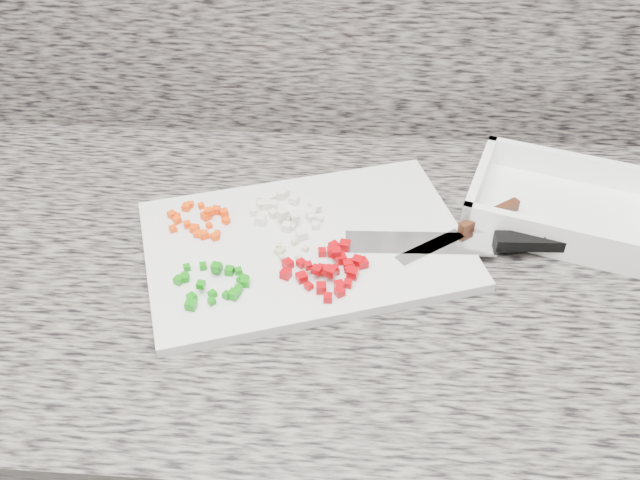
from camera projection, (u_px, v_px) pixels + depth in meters
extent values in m
cube|color=beige|center=(291.00, 458.00, 1.22)|extent=(3.92, 0.62, 0.86)
cube|color=slate|center=(282.00, 268.00, 0.93)|extent=(3.96, 0.64, 0.04)
cube|color=silver|center=(306.00, 245.00, 0.92)|extent=(0.47, 0.39, 0.01)
cube|color=#FD4305|center=(224.00, 213.00, 0.95)|extent=(0.01, 0.01, 0.01)
cube|color=#FD4305|center=(208.00, 211.00, 0.96)|extent=(0.01, 0.01, 0.01)
cube|color=#FD4305|center=(191.00, 204.00, 0.97)|extent=(0.01, 0.01, 0.01)
cube|color=#FD4305|center=(206.00, 216.00, 0.95)|extent=(0.02, 0.02, 0.01)
cube|color=#FD4305|center=(177.00, 220.00, 0.94)|extent=(0.01, 0.01, 0.01)
cube|color=#FD4305|center=(205.00, 235.00, 0.92)|extent=(0.01, 0.01, 0.01)
cube|color=#FD4305|center=(188.00, 205.00, 0.97)|extent=(0.01, 0.01, 0.01)
cube|color=#FD4305|center=(208.00, 211.00, 0.94)|extent=(0.01, 0.01, 0.01)
cube|color=#FD4305|center=(213.00, 211.00, 0.96)|extent=(0.01, 0.01, 0.01)
cube|color=#FD4305|center=(215.00, 236.00, 0.92)|extent=(0.01, 0.01, 0.01)
cube|color=#FD4305|center=(186.00, 207.00, 0.96)|extent=(0.01, 0.01, 0.01)
cube|color=#FD4305|center=(195.00, 228.00, 0.93)|extent=(0.01, 0.01, 0.01)
cube|color=#FD4305|center=(209.00, 225.00, 0.94)|extent=(0.01, 0.01, 0.01)
cube|color=#FD4305|center=(202.00, 235.00, 0.92)|extent=(0.01, 0.01, 0.01)
cube|color=#FD4305|center=(226.00, 221.00, 0.94)|extent=(0.01, 0.01, 0.01)
cube|color=#FD4305|center=(173.00, 228.00, 0.93)|extent=(0.01, 0.01, 0.01)
cube|color=#FD4305|center=(201.00, 206.00, 0.97)|extent=(0.01, 0.01, 0.01)
cube|color=#FD4305|center=(216.00, 210.00, 0.96)|extent=(0.01, 0.01, 0.01)
cube|color=#FD4305|center=(172.00, 214.00, 0.95)|extent=(0.01, 0.01, 0.01)
cube|color=#FD4305|center=(198.00, 234.00, 0.92)|extent=(0.01, 0.01, 0.01)
cube|color=#FD4305|center=(217.00, 233.00, 0.92)|extent=(0.01, 0.01, 0.01)
cube|color=#FD4305|center=(187.00, 225.00, 0.94)|extent=(0.01, 0.01, 0.01)
cube|color=#FD4305|center=(177.00, 216.00, 0.95)|extent=(0.01, 0.01, 0.01)
cube|color=silver|center=(316.00, 207.00, 0.96)|extent=(0.01, 0.01, 0.01)
cube|color=silver|center=(311.00, 213.00, 0.95)|extent=(0.01, 0.01, 0.01)
cube|color=silver|center=(312.00, 217.00, 0.95)|extent=(0.01, 0.01, 0.01)
cube|color=silver|center=(271.00, 198.00, 0.98)|extent=(0.02, 0.02, 0.01)
cube|color=silver|center=(254.00, 211.00, 0.96)|extent=(0.01, 0.01, 0.01)
cube|color=silver|center=(266.00, 205.00, 0.96)|extent=(0.01, 0.01, 0.01)
cube|color=silver|center=(261.00, 200.00, 0.97)|extent=(0.01, 0.01, 0.01)
cube|color=silver|center=(295.00, 217.00, 0.93)|extent=(0.01, 0.01, 0.01)
cube|color=silver|center=(281.00, 194.00, 0.98)|extent=(0.01, 0.01, 0.01)
cube|color=silver|center=(316.00, 225.00, 0.93)|extent=(0.01, 0.01, 0.01)
cube|color=silver|center=(273.00, 214.00, 0.95)|extent=(0.01, 0.01, 0.01)
cube|color=silver|center=(261.00, 205.00, 0.97)|extent=(0.01, 0.01, 0.01)
cube|color=silver|center=(292.00, 226.00, 0.93)|extent=(0.01, 0.01, 0.01)
cube|color=silver|center=(287.00, 219.00, 0.94)|extent=(0.01, 0.01, 0.01)
cube|color=silver|center=(287.00, 227.00, 0.93)|extent=(0.01, 0.01, 0.01)
cube|color=silver|center=(270.00, 197.00, 0.98)|extent=(0.02, 0.02, 0.01)
cube|color=silver|center=(267.00, 198.00, 0.97)|extent=(0.02, 0.02, 0.01)
cube|color=silver|center=(294.00, 216.00, 0.95)|extent=(0.01, 0.01, 0.01)
cube|color=silver|center=(261.00, 220.00, 0.94)|extent=(0.01, 0.01, 0.01)
cube|color=silver|center=(301.00, 234.00, 0.92)|extent=(0.02, 0.02, 0.01)
cube|color=silver|center=(294.00, 199.00, 0.97)|extent=(0.01, 0.01, 0.01)
cube|color=silver|center=(262.00, 199.00, 0.97)|extent=(0.01, 0.01, 0.01)
cube|color=silver|center=(261.00, 220.00, 0.94)|extent=(0.01, 0.01, 0.01)
cube|color=silver|center=(284.00, 193.00, 0.98)|extent=(0.02, 0.02, 0.01)
cube|color=silver|center=(313.00, 205.00, 0.97)|extent=(0.01, 0.01, 0.01)
cube|color=silver|center=(320.00, 218.00, 0.95)|extent=(0.01, 0.01, 0.01)
cube|color=silver|center=(283.00, 214.00, 0.94)|extent=(0.02, 0.02, 0.01)
cube|color=silver|center=(273.00, 205.00, 0.97)|extent=(0.01, 0.01, 0.01)
cube|color=#0E7E0B|center=(191.00, 305.00, 0.82)|extent=(0.01, 0.01, 0.01)
cube|color=#0E7E0B|center=(229.00, 271.00, 0.87)|extent=(0.01, 0.01, 0.01)
cube|color=#0E7E0B|center=(187.00, 267.00, 0.87)|extent=(0.01, 0.01, 0.01)
cube|color=#0E7E0B|center=(212.00, 301.00, 0.83)|extent=(0.01, 0.01, 0.01)
cube|color=#0E7E0B|center=(203.00, 266.00, 0.88)|extent=(0.01, 0.01, 0.01)
cube|color=#0E7E0B|center=(239.00, 271.00, 0.87)|extent=(0.01, 0.01, 0.01)
cube|color=#0E7E0B|center=(227.00, 295.00, 0.84)|extent=(0.01, 0.01, 0.01)
cube|color=#0E7E0B|center=(216.00, 267.00, 0.86)|extent=(0.01, 0.01, 0.01)
cube|color=#0E7E0B|center=(179.00, 280.00, 0.86)|extent=(0.01, 0.01, 0.01)
cube|color=#0E7E0B|center=(201.00, 285.00, 0.84)|extent=(0.01, 0.01, 0.01)
cube|color=#0E7E0B|center=(184.00, 277.00, 0.86)|extent=(0.01, 0.01, 0.01)
cube|color=#0E7E0B|center=(241.00, 280.00, 0.86)|extent=(0.01, 0.01, 0.01)
cube|color=#0E7E0B|center=(238.00, 289.00, 0.85)|extent=(0.01, 0.01, 0.01)
cube|color=#0E7E0B|center=(244.00, 279.00, 0.86)|extent=(0.01, 0.01, 0.01)
cube|color=#0E7E0B|center=(192.00, 298.00, 0.83)|extent=(0.01, 0.01, 0.01)
cube|color=#0E7E0B|center=(217.00, 268.00, 0.87)|extent=(0.01, 0.01, 0.01)
cube|color=#0E7E0B|center=(185.00, 277.00, 0.86)|extent=(0.01, 0.01, 0.01)
cube|color=#0E7E0B|center=(234.00, 294.00, 0.84)|extent=(0.01, 0.01, 0.01)
cube|color=#0E7E0B|center=(212.00, 294.00, 0.84)|extent=(0.01, 0.01, 0.01)
cube|color=#0E7E0B|center=(245.00, 282.00, 0.85)|extent=(0.01, 0.01, 0.01)
cube|color=#AA0209|center=(328.00, 298.00, 0.83)|extent=(0.01, 0.01, 0.01)
cube|color=#AA0209|center=(362.00, 263.00, 0.88)|extent=(0.02, 0.02, 0.01)
cube|color=#AA0209|center=(357.00, 261.00, 0.88)|extent=(0.02, 0.02, 0.01)
cube|color=#AA0209|center=(350.00, 269.00, 0.87)|extent=(0.01, 0.01, 0.01)
cube|color=#AA0209|center=(301.00, 263.00, 0.88)|extent=(0.01, 0.01, 0.01)
cube|color=#AA0209|center=(336.00, 252.00, 0.88)|extent=(0.01, 0.01, 0.01)
cube|color=#AA0209|center=(323.00, 270.00, 0.87)|extent=(0.01, 0.01, 0.01)
cube|color=#AA0209|center=(353.00, 273.00, 0.86)|extent=(0.02, 0.02, 0.01)
cube|color=#AA0209|center=(330.00, 271.00, 0.85)|extent=(0.02, 0.02, 0.01)
cube|color=#AA0209|center=(339.00, 285.00, 0.85)|extent=(0.01, 0.01, 0.01)
cube|color=#AA0209|center=(334.00, 246.00, 0.90)|extent=(0.02, 0.02, 0.01)
cube|color=#AA0209|center=(334.00, 270.00, 0.87)|extent=(0.02, 0.02, 0.01)
cube|color=#AA0209|center=(288.00, 264.00, 0.88)|extent=(0.02, 0.02, 0.01)
cube|color=#AA0209|center=(348.00, 264.00, 0.88)|extent=(0.01, 0.01, 0.01)
cube|color=#AA0209|center=(340.00, 292.00, 0.84)|extent=(0.01, 0.01, 0.01)
cube|color=#AA0209|center=(308.00, 266.00, 0.86)|extent=(0.01, 0.01, 0.01)
cube|color=#AA0209|center=(309.00, 286.00, 0.85)|extent=(0.01, 0.01, 0.01)
cube|color=#AA0209|center=(321.00, 288.00, 0.84)|extent=(0.01, 0.01, 0.01)
cube|color=#AA0209|center=(317.00, 270.00, 0.86)|extent=(0.01, 0.01, 0.01)
cube|color=#AA0209|center=(341.00, 258.00, 0.88)|extent=(0.02, 0.02, 0.01)
cube|color=#AA0209|center=(286.00, 274.00, 0.86)|extent=(0.02, 0.02, 0.01)
cube|color=#AA0209|center=(348.00, 283.00, 0.85)|extent=(0.01, 0.01, 0.01)
cube|color=#AA0209|center=(302.00, 277.00, 0.86)|extent=(0.02, 0.02, 0.01)
cube|color=#AA0209|center=(322.00, 252.00, 0.89)|extent=(0.01, 0.01, 0.01)
cube|color=#AA0209|center=(345.00, 245.00, 0.90)|extent=(0.02, 0.02, 0.01)
cube|color=#AA0209|center=(335.00, 251.00, 0.88)|extent=(0.01, 0.01, 0.01)
cube|color=#AA0209|center=(332.00, 252.00, 0.89)|extent=(0.01, 0.01, 0.01)
cube|color=beige|center=(295.00, 242.00, 0.91)|extent=(0.01, 0.01, 0.01)
cube|color=beige|center=(279.00, 252.00, 0.90)|extent=(0.01, 0.01, 0.01)
cube|color=beige|center=(283.00, 249.00, 0.90)|extent=(0.01, 0.01, 0.00)
cube|color=beige|center=(305.00, 248.00, 0.90)|extent=(0.01, 0.01, 0.01)
cube|color=beige|center=(279.00, 252.00, 0.90)|extent=(0.01, 0.01, 0.01)
cube|color=beige|center=(283.00, 258.00, 0.89)|extent=(0.01, 0.01, 0.01)
cube|color=beige|center=(299.00, 258.00, 0.89)|extent=(0.01, 0.01, 0.01)
cube|color=beige|center=(279.00, 246.00, 0.90)|extent=(0.01, 0.01, 0.01)
cube|color=beige|center=(277.00, 251.00, 0.90)|extent=(0.01, 0.01, 0.01)
cube|color=white|center=(420.00, 244.00, 0.91)|extent=(0.19, 0.05, 0.00)
cube|color=black|center=(544.00, 242.00, 0.90)|extent=(0.12, 0.03, 0.02)
cylinder|color=white|center=(545.00, 236.00, 0.90)|extent=(0.01, 0.01, 0.00)
cube|color=white|center=(430.00, 248.00, 0.91)|extent=(0.09, 0.08, 0.00)
cube|color=#482012|center=(489.00, 216.00, 0.94)|extent=(0.09, 0.07, 0.02)
cylinder|color=white|center=(490.00, 211.00, 0.94)|extent=(0.01, 0.01, 0.00)
cube|color=white|center=(561.00, 214.00, 0.97)|extent=(0.29, 0.24, 0.01)
cube|color=white|center=(573.00, 166.00, 1.01)|extent=(0.24, 0.08, 0.04)
cube|color=white|center=(558.00, 237.00, 0.90)|extent=(0.24, 0.08, 0.04)
cube|color=white|center=(479.00, 181.00, 0.99)|extent=(0.06, 0.17, 0.04)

